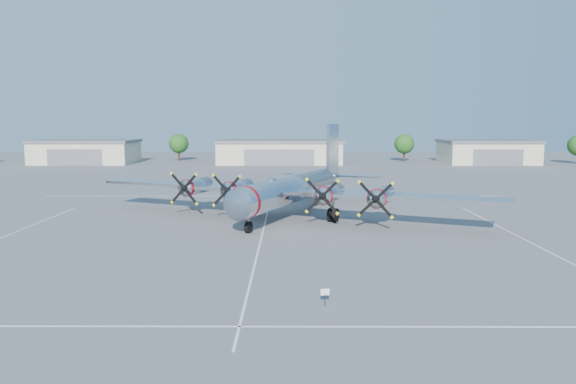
{
  "coord_description": "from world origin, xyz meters",
  "views": [
    {
      "loc": [
        2.45,
        -47.97,
        9.87
      ],
      "look_at": [
        2.23,
        4.2,
        3.2
      ],
      "focal_mm": 35.0,
      "sensor_mm": 36.0,
      "label": 1
    }
  ],
  "objects_px": {
    "tree_west": "(179,144)",
    "tree_east": "(404,144)",
    "hangar_west": "(86,151)",
    "hangar_center": "(280,152)",
    "hangar_east": "(487,152)",
    "main_bomber_b29": "(293,216)",
    "info_placard": "(325,294)"
  },
  "relations": [
    {
      "from": "tree_west",
      "to": "tree_east",
      "type": "distance_m",
      "value": 55.04
    },
    {
      "from": "hangar_west",
      "to": "tree_west",
      "type": "height_order",
      "value": "tree_west"
    },
    {
      "from": "hangar_west",
      "to": "main_bomber_b29",
      "type": "relative_size",
      "value": 0.53
    },
    {
      "from": "hangar_east",
      "to": "tree_west",
      "type": "bearing_deg",
      "value": 173.72
    },
    {
      "from": "hangar_east",
      "to": "hangar_west",
      "type": "bearing_deg",
      "value": -180.0
    },
    {
      "from": "hangar_center",
      "to": "tree_east",
      "type": "bearing_deg",
      "value": 11.38
    },
    {
      "from": "hangar_west",
      "to": "info_placard",
      "type": "xyz_separation_m",
      "value": [
        49.31,
        -100.84,
        -2.06
      ]
    },
    {
      "from": "tree_east",
      "to": "hangar_east",
      "type": "bearing_deg",
      "value": -18.54
    },
    {
      "from": "main_bomber_b29",
      "to": "info_placard",
      "type": "height_order",
      "value": "main_bomber_b29"
    },
    {
      "from": "hangar_west",
      "to": "tree_west",
      "type": "xyz_separation_m",
      "value": [
        20.0,
        8.04,
        1.51
      ]
    },
    {
      "from": "hangar_center",
      "to": "main_bomber_b29",
      "type": "bearing_deg",
      "value": -87.83
    },
    {
      "from": "hangar_east",
      "to": "info_placard",
      "type": "xyz_separation_m",
      "value": [
        -43.69,
        -100.84,
        -2.06
      ]
    },
    {
      "from": "hangar_center",
      "to": "info_placard",
      "type": "relative_size",
      "value": 30.82
    },
    {
      "from": "info_placard",
      "to": "hangar_center",
      "type": "bearing_deg",
      "value": 83.27
    },
    {
      "from": "main_bomber_b29",
      "to": "hangar_center",
      "type": "bearing_deg",
      "value": 115.44
    },
    {
      "from": "hangar_west",
      "to": "tree_west",
      "type": "bearing_deg",
      "value": 21.89
    },
    {
      "from": "hangar_west",
      "to": "info_placard",
      "type": "relative_size",
      "value": 24.36
    },
    {
      "from": "tree_west",
      "to": "main_bomber_b29",
      "type": "bearing_deg",
      "value": -70.92
    },
    {
      "from": "hangar_west",
      "to": "hangar_east",
      "type": "xyz_separation_m",
      "value": [
        93.0,
        0.0,
        0.0
      ]
    },
    {
      "from": "tree_west",
      "to": "hangar_east",
      "type": "bearing_deg",
      "value": -6.28
    },
    {
      "from": "tree_east",
      "to": "info_placard",
      "type": "distance_m",
      "value": 109.98
    },
    {
      "from": "hangar_center",
      "to": "info_placard",
      "type": "distance_m",
      "value": 100.95
    },
    {
      "from": "hangar_west",
      "to": "hangar_east",
      "type": "relative_size",
      "value": 1.1
    },
    {
      "from": "tree_west",
      "to": "info_placard",
      "type": "relative_size",
      "value": 7.16
    },
    {
      "from": "info_placard",
      "to": "hangar_west",
      "type": "bearing_deg",
      "value": 106.88
    },
    {
      "from": "hangar_east",
      "to": "main_bomber_b29",
      "type": "distance_m",
      "value": 85.22
    },
    {
      "from": "hangar_west",
      "to": "hangar_center",
      "type": "distance_m",
      "value": 45.0
    },
    {
      "from": "main_bomber_b29",
      "to": "info_placard",
      "type": "xyz_separation_m",
      "value": [
        1.57,
        -28.69,
        0.65
      ]
    },
    {
      "from": "hangar_west",
      "to": "info_placard",
      "type": "bearing_deg",
      "value": -63.94
    },
    {
      "from": "hangar_east",
      "to": "info_placard",
      "type": "relative_size",
      "value": 22.2
    },
    {
      "from": "hangar_east",
      "to": "tree_west",
      "type": "distance_m",
      "value": 73.46
    },
    {
      "from": "main_bomber_b29",
      "to": "info_placard",
      "type": "bearing_deg",
      "value": -63.59
    }
  ]
}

